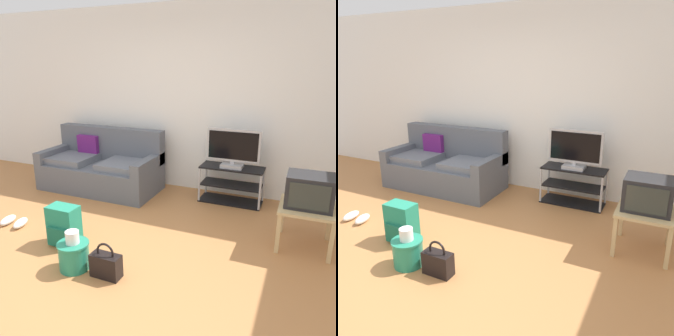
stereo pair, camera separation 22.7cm
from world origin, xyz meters
The scene contains 11 objects.
ground_plane centered at (0.00, 0.00, -0.01)m, with size 9.00×9.80×0.02m, color #B27542.
wall_back centered at (0.00, 2.45, 1.35)m, with size 9.00×0.10×2.70m, color white.
couch centered at (-1.14, 1.87, 0.33)m, with size 1.80×0.87×0.91m.
tv_stand centered at (0.84, 2.09, 0.26)m, with size 0.86×0.37×0.51m.
flat_tv centered at (0.84, 2.07, 0.77)m, with size 0.72×0.22×0.53m.
side_table centered at (1.83, 1.20, 0.39)m, with size 0.55×0.55×0.46m.
crt_tv centered at (1.83, 1.21, 0.63)m, with size 0.46×0.38×0.34m.
backpack centered at (-0.54, 0.24, 0.21)m, with size 0.32×0.27×0.44m.
handbag centered at (0.19, -0.09, 0.12)m, with size 0.28×0.13×0.34m.
cleaning_bucket centered at (-0.16, -0.09, 0.16)m, with size 0.30×0.30×0.39m.
sneakers_pair centered at (-1.40, 0.35, 0.04)m, with size 0.36×0.27×0.09m.
Camera 1 is at (1.74, -2.29, 1.86)m, focal length 35.72 mm.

